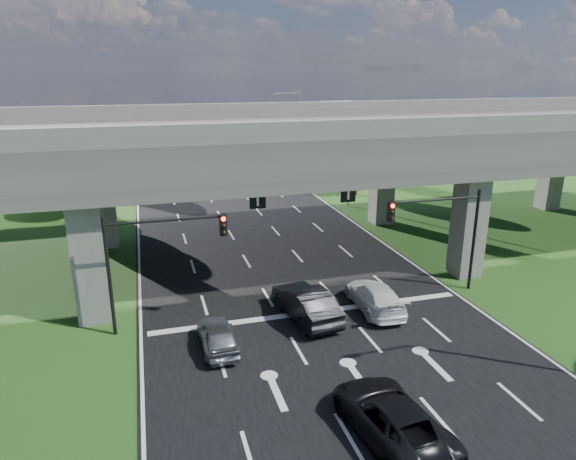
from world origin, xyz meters
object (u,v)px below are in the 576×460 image
signal_right (443,224)px  car_white (375,296)px  streetlight_far (346,144)px  car_silver (217,335)px  signal_left (154,250)px  car_dark (306,303)px  car_trailing (392,418)px  streetlight_beyond (296,126)px

signal_right → car_white: bearing=-167.9°
streetlight_far → car_silver: 28.01m
signal_left → car_white: signal_left is taller
car_silver → signal_right: bearing=-169.8°
car_dark → car_trailing: (0.11, -9.44, -0.10)m
signal_left → car_trailing: signal_left is taller
signal_right → car_white: (-4.41, -0.94, -3.43)m
streetlight_beyond → car_trailing: size_ratio=1.83×
signal_right → streetlight_far: 20.25m
signal_left → signal_right: bearing=0.0°
streetlight_beyond → car_dark: 38.80m
car_silver → car_dark: (4.87, 1.79, 0.19)m
streetlight_far → streetlight_beyond: 16.00m
streetlight_far → car_trailing: bearing=-109.0°
streetlight_beyond → car_silver: 42.07m
streetlight_beyond → car_dark: streetlight_beyond is taller
car_silver → car_trailing: (4.98, -7.65, 0.09)m
car_silver → streetlight_far: bearing=-125.7°
signal_left → car_silver: (2.47, -2.73, -3.49)m
car_trailing → car_dark: bearing=-95.6°
signal_right → streetlight_far: size_ratio=0.60×
signal_left → car_dark: 8.10m
streetlight_beyond → car_dark: size_ratio=1.92×
streetlight_beyond → signal_left: bearing=-116.4°
streetlight_beyond → signal_right: bearing=-93.6°
streetlight_beyond → car_trailing: streetlight_beyond is taller
streetlight_far → car_silver: (-15.45, -22.79, -5.15)m
streetlight_far → car_silver: bearing=-124.1°
signal_left → streetlight_beyond: 40.30m
signal_left → car_white: bearing=-4.8°
signal_left → streetlight_far: size_ratio=0.60×
signal_right → streetlight_beyond: streetlight_beyond is taller
car_dark → streetlight_beyond: bearing=-113.8°
streetlight_far → car_trailing: size_ratio=1.83×
streetlight_far → car_white: size_ratio=2.00×
streetlight_far → streetlight_beyond: (0.00, 16.00, 0.00)m
streetlight_far → car_trailing: (-10.47, -30.44, -5.06)m
signal_left → car_dark: signal_left is taller
signal_left → streetlight_beyond: streetlight_beyond is taller
car_dark → car_white: (3.91, 0.00, -0.13)m
signal_left → car_trailing: (7.45, -10.38, -3.40)m
car_dark → car_white: bearing=172.2°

